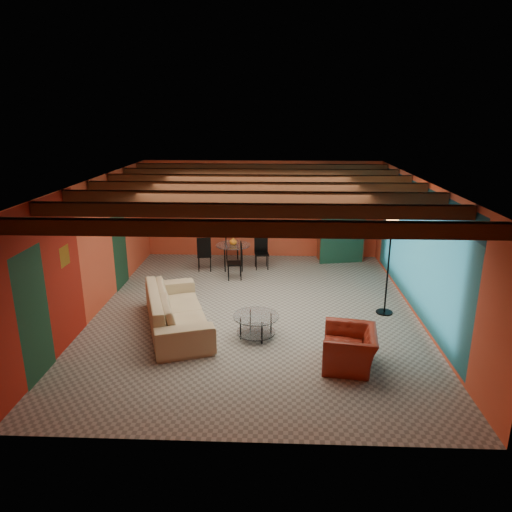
{
  "coord_description": "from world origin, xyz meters",
  "views": [
    {
      "loc": [
        0.38,
        -8.89,
        3.94
      ],
      "look_at": [
        0.0,
        0.2,
        1.15
      ],
      "focal_mm": 32.79,
      "sensor_mm": 36.0,
      "label": 1
    }
  ],
  "objects_px": {
    "floor_lamp": "(388,265)",
    "potted_plant": "(344,177)",
    "armchair": "(350,348)",
    "dining_table": "(233,252)",
    "armoire": "(341,224)",
    "vase": "(233,231)",
    "sofa": "(177,309)",
    "coffee_table": "(256,326)"
  },
  "relations": [
    {
      "from": "floor_lamp",
      "to": "potted_plant",
      "type": "distance_m",
      "value": 3.87
    },
    {
      "from": "armchair",
      "to": "dining_table",
      "type": "distance_m",
      "value": 5.33
    },
    {
      "from": "armchair",
      "to": "armoire",
      "type": "relative_size",
      "value": 0.46
    },
    {
      "from": "potted_plant",
      "to": "vase",
      "type": "relative_size",
      "value": 2.4
    },
    {
      "from": "sofa",
      "to": "potted_plant",
      "type": "xyz_separation_m",
      "value": [
        3.66,
        4.5,
        1.92
      ]
    },
    {
      "from": "dining_table",
      "to": "potted_plant",
      "type": "bearing_deg",
      "value": 18.33
    },
    {
      "from": "sofa",
      "to": "potted_plant",
      "type": "relative_size",
      "value": 5.32
    },
    {
      "from": "coffee_table",
      "to": "potted_plant",
      "type": "bearing_deg",
      "value": 65.98
    },
    {
      "from": "coffee_table",
      "to": "armoire",
      "type": "bearing_deg",
      "value": 65.98
    },
    {
      "from": "potted_plant",
      "to": "vase",
      "type": "distance_m",
      "value": 3.31
    },
    {
      "from": "dining_table",
      "to": "potted_plant",
      "type": "height_order",
      "value": "potted_plant"
    },
    {
      "from": "floor_lamp",
      "to": "sofa",
      "type": "bearing_deg",
      "value": -168.13
    },
    {
      "from": "sofa",
      "to": "coffee_table",
      "type": "distance_m",
      "value": 1.56
    },
    {
      "from": "potted_plant",
      "to": "vase",
      "type": "xyz_separation_m",
      "value": [
        -2.9,
        -0.96,
        -1.27
      ]
    },
    {
      "from": "sofa",
      "to": "dining_table",
      "type": "bearing_deg",
      "value": -30.44
    },
    {
      "from": "armoire",
      "to": "floor_lamp",
      "type": "height_order",
      "value": "floor_lamp"
    },
    {
      "from": "vase",
      "to": "armchair",
      "type": "bearing_deg",
      "value": -64.3
    },
    {
      "from": "armchair",
      "to": "potted_plant",
      "type": "height_order",
      "value": "potted_plant"
    },
    {
      "from": "armoire",
      "to": "floor_lamp",
      "type": "distance_m",
      "value": 3.66
    },
    {
      "from": "dining_table",
      "to": "potted_plant",
      "type": "relative_size",
      "value": 3.66
    },
    {
      "from": "potted_plant",
      "to": "sofa",
      "type": "bearing_deg",
      "value": -129.12
    },
    {
      "from": "coffee_table",
      "to": "potted_plant",
      "type": "distance_m",
      "value": 5.67
    },
    {
      "from": "armchair",
      "to": "armoire",
      "type": "height_order",
      "value": "armoire"
    },
    {
      "from": "floor_lamp",
      "to": "potted_plant",
      "type": "bearing_deg",
      "value": 97.05
    },
    {
      "from": "sofa",
      "to": "vase",
      "type": "xyz_separation_m",
      "value": [
        0.76,
        3.54,
        0.65
      ]
    },
    {
      "from": "sofa",
      "to": "armchair",
      "type": "relative_size",
      "value": 2.72
    },
    {
      "from": "sofa",
      "to": "coffee_table",
      "type": "height_order",
      "value": "sofa"
    },
    {
      "from": "dining_table",
      "to": "potted_plant",
      "type": "xyz_separation_m",
      "value": [
        2.9,
        0.96,
        1.83
      ]
    },
    {
      "from": "armchair",
      "to": "vase",
      "type": "xyz_separation_m",
      "value": [
        -2.31,
        4.81,
        0.72
      ]
    },
    {
      "from": "coffee_table",
      "to": "armoire",
      "type": "relative_size",
      "value": 0.41
    },
    {
      "from": "coffee_table",
      "to": "dining_table",
      "type": "bearing_deg",
      "value": 101.14
    },
    {
      "from": "coffee_table",
      "to": "floor_lamp",
      "type": "relative_size",
      "value": 0.41
    },
    {
      "from": "armchair",
      "to": "potted_plant",
      "type": "relative_size",
      "value": 1.96
    },
    {
      "from": "armoire",
      "to": "floor_lamp",
      "type": "xyz_separation_m",
      "value": [
        0.45,
        -3.64,
        0.01
      ]
    },
    {
      "from": "dining_table",
      "to": "armoire",
      "type": "distance_m",
      "value": 3.11
    },
    {
      "from": "armoire",
      "to": "vase",
      "type": "xyz_separation_m",
      "value": [
        -2.9,
        -0.96,
        0.0
      ]
    },
    {
      "from": "sofa",
      "to": "vase",
      "type": "height_order",
      "value": "vase"
    },
    {
      "from": "coffee_table",
      "to": "vase",
      "type": "height_order",
      "value": "vase"
    },
    {
      "from": "coffee_table",
      "to": "dining_table",
      "type": "xyz_separation_m",
      "value": [
        -0.76,
        3.85,
        0.25
      ]
    },
    {
      "from": "armoire",
      "to": "floor_lamp",
      "type": "bearing_deg",
      "value": -93.89
    },
    {
      "from": "sofa",
      "to": "dining_table",
      "type": "xyz_separation_m",
      "value": [
        0.76,
        3.54,
        0.09
      ]
    },
    {
      "from": "sofa",
      "to": "floor_lamp",
      "type": "relative_size",
      "value": 1.25
    }
  ]
}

